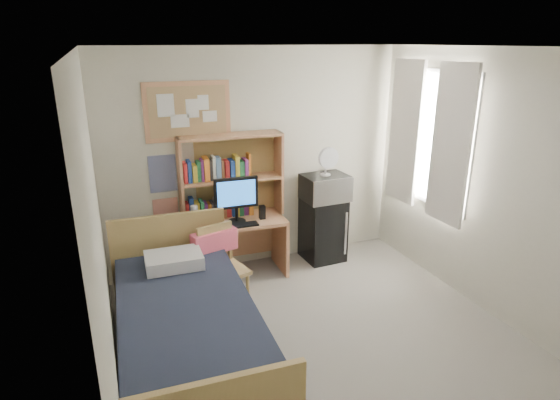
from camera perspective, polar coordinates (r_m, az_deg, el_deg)
name	(u,v)px	position (r m, az deg, el deg)	size (l,w,h in m)	color
floor	(336,358)	(4.38, 6.87, -18.56)	(3.60, 4.20, 0.02)	gray
ceiling	(351,47)	(3.49, 8.60, 17.93)	(3.60, 4.20, 0.02)	silver
wall_back	(256,160)	(5.58, -2.91, 4.87)	(3.60, 0.04, 2.60)	silver
wall_left	(102,256)	(3.31, -20.93, -6.44)	(0.04, 4.20, 2.60)	silver
wall_right	(513,194)	(4.85, 26.58, 0.70)	(0.04, 4.20, 2.60)	silver
window_unit	(428,138)	(5.58, 17.64, 7.18)	(0.10, 1.40, 1.70)	white
curtain_left	(451,146)	(5.26, 20.10, 6.26)	(0.04, 0.55, 1.70)	white
curtain_right	(405,132)	(5.87, 14.96, 7.97)	(0.04, 0.55, 1.70)	white
bulletin_board	(188,111)	(5.25, -11.18, 10.57)	(0.94, 0.03, 0.64)	tan
poster_wave	(163,174)	(5.34, -14.11, 3.13)	(0.30, 0.01, 0.42)	navy
poster_japan	(166,213)	(5.48, -13.72, -1.60)	(0.28, 0.01, 0.36)	red
desk	(237,248)	(5.52, -5.31, -5.82)	(1.12, 0.56, 0.70)	tan
desk_chair	(225,270)	(4.82, -6.74, -8.48)	(0.44, 0.44, 0.89)	tan
mini_fridge	(323,229)	(5.92, 5.23, -3.52)	(0.47, 0.47, 0.80)	black
bed	(189,338)	(4.11, -11.09, -16.20)	(1.11, 2.22, 0.61)	black
hutch	(231,176)	(5.37, -5.97, 2.91)	(1.18, 0.30, 0.96)	tan
monitor	(236,200)	(5.24, -5.35, 0.02)	(0.50, 0.04, 0.53)	black
keyboard	(240,225)	(5.20, -4.88, -3.10)	(0.41, 0.13, 0.02)	black
speaker_left	(210,218)	(5.24, -8.47, -2.15)	(0.07, 0.07, 0.18)	black
speaker_right	(262,212)	(5.37, -2.19, -1.50)	(0.07, 0.07, 0.16)	black
water_bottle	(195,217)	(5.16, -10.37, -2.08)	(0.08, 0.08, 0.26)	silver
hoodie	(214,241)	(4.87, -8.02, -5.02)	(0.48, 0.15, 0.23)	#F95E76
microwave	(325,187)	(5.72, 5.49, 1.54)	(0.53, 0.40, 0.31)	silver
desk_fan	(326,163)	(5.63, 5.59, 4.57)	(0.25, 0.25, 0.31)	silver
pillow	(174,260)	(4.58, -12.81, -7.16)	(0.53, 0.37, 0.13)	silver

